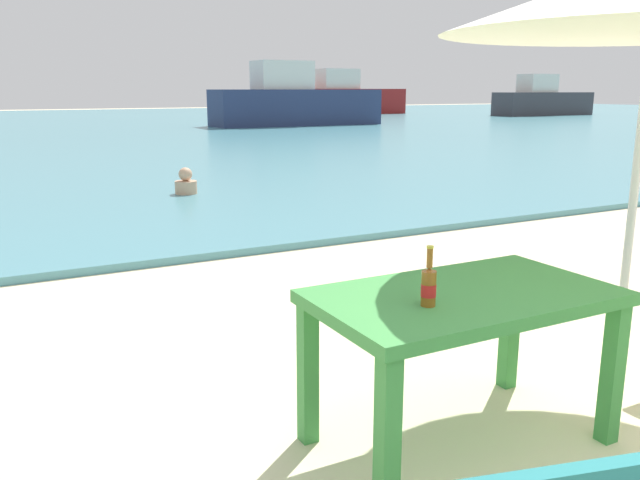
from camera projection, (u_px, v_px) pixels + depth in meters
sea_water at (33, 128)px, 28.21m from camera, size 120.00×50.00×0.08m
picnic_table_green at (463, 314)px, 3.03m from camera, size 1.40×0.80×0.76m
beer_bottle_amber at (429, 285)px, 2.78m from camera, size 0.07×0.07×0.26m
swimmer_person at (186, 184)px, 10.13m from camera, size 0.34×0.34×0.41m
boat_fishing_trawler at (542, 101)px, 40.87m from camera, size 6.88×1.88×2.50m
boat_tanker at (294, 102)px, 29.34m from camera, size 7.73×2.11×2.81m
boat_cargo_ship at (345, 98)px, 42.82m from camera, size 7.92×2.16×2.88m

